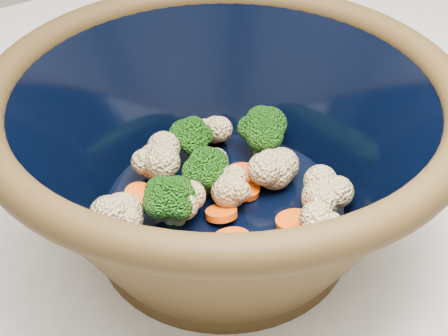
{
  "coord_description": "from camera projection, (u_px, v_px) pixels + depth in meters",
  "views": [
    {
      "loc": [
        -0.19,
        -0.29,
        1.28
      ],
      "look_at": [
        0.03,
        0.03,
        0.97
      ],
      "focal_mm": 50.0,
      "sensor_mm": 36.0,
      "label": 1
    }
  ],
  "objects": [
    {
      "name": "vegetable_pile",
      "position": [
        218.0,
        178.0,
        0.51
      ],
      "size": [
        0.19,
        0.19,
        0.05
      ],
      "color": "#608442",
      "rests_on": "mixing_bowl"
    },
    {
      "name": "mixing_bowl",
      "position": [
        224.0,
        153.0,
        0.49
      ],
      "size": [
        0.44,
        0.44,
        0.16
      ],
      "rotation": [
        0.0,
        0.0,
        -0.36
      ],
      "color": "black",
      "rests_on": "counter"
    }
  ]
}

